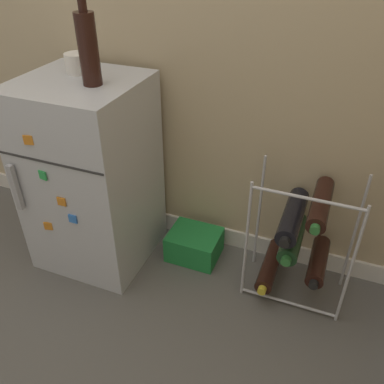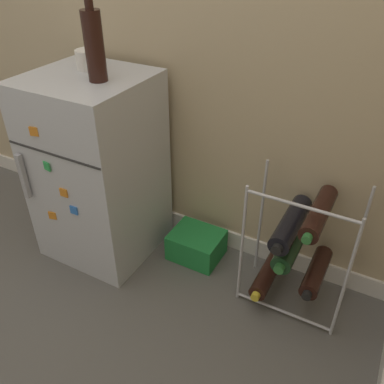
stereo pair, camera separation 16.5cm
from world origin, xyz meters
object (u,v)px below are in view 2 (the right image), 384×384
Objects in this scene: mini_fridge at (98,169)px; soda_box at (196,245)px; wine_rack at (295,245)px; fridge_top_cup at (88,59)px; fridge_top_bottle at (94,46)px.

soda_box is (0.43, 0.12, -0.35)m from mini_fridge.
mini_fridge is at bearing -175.15° from wine_rack.
wine_rack is (0.89, 0.08, -0.13)m from mini_fridge.
mini_fridge is 8.79× the size of fridge_top_cup.
fridge_top_bottle is at bearing -36.89° from fridge_top_cup.
fridge_top_bottle is (0.09, -0.02, 0.55)m from mini_fridge.
mini_fridge reaches higher than wine_rack.
mini_fridge is at bearing -61.28° from fridge_top_cup.
wine_rack is 1.97× the size of fridge_top_bottle.
fridge_top_cup is at bearing 179.84° from wine_rack.
fridge_top_cup is at bearing -174.79° from soda_box.
fridge_top_bottle reaches higher than mini_fridge.
fridge_top_bottle is (-0.80, -0.09, 0.67)m from wine_rack.
wine_rack is at bearing 6.68° from fridge_top_bottle.
fridge_top_cup is 0.18m from fridge_top_bottle.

